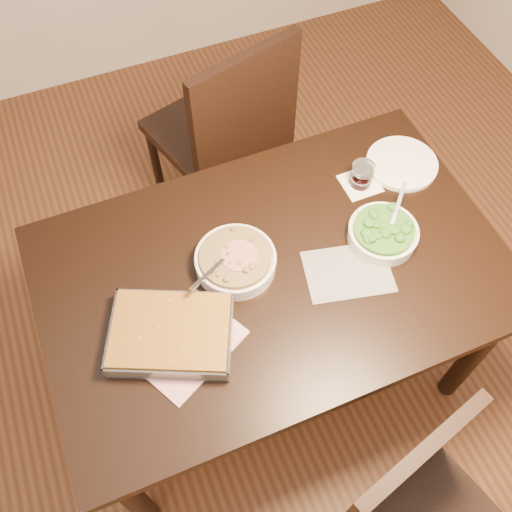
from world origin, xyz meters
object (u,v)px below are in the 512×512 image
stew_bowl (236,261)px  dinner_plate (402,164)px  table (273,284)px  baking_dish (171,333)px  broccoli_bowl (383,233)px  chair_far (227,130)px  wine_tumbler (362,175)px

stew_bowl → dinner_plate: 0.69m
table → baking_dish: size_ratio=3.43×
table → broccoli_bowl: bearing=-4.3°
broccoli_bowl → dinner_plate: size_ratio=0.90×
table → dinner_plate: bearing=20.5°
baking_dish → dinner_plate: bearing=43.2°
chair_far → stew_bowl: bearing=55.8°
table → baking_dish: bearing=-164.2°
stew_bowl → wine_tumbler: size_ratio=2.96×
table → broccoli_bowl: 0.38m
broccoli_bowl → dinner_plate: broccoli_bowl is taller
table → dinner_plate: dinner_plate is taller
broccoli_bowl → baking_dish: 0.71m
table → chair_far: chair_far is taller
broccoli_bowl → chair_far: chair_far is taller
stew_bowl → wine_tumbler: (0.50, 0.14, 0.01)m
table → chair_far: (0.13, 0.77, -0.10)m
dinner_plate → broccoli_bowl: bearing=-131.5°
dinner_plate → chair_far: 0.73m
stew_bowl → baking_dish: 0.29m
wine_tumbler → dinner_plate: 0.17m
table → chair_far: size_ratio=1.40×
table → wine_tumbler: 0.46m
baking_dish → wine_tumbler: size_ratio=4.82×
baking_dish → dinner_plate: 0.97m
stew_bowl → baking_dish: stew_bowl is taller
broccoli_bowl → baking_dish: size_ratio=0.53×
broccoli_bowl → stew_bowl: bearing=170.4°
stew_bowl → baking_dish: size_ratio=0.61×
table → stew_bowl: size_ratio=5.58×
table → broccoli_bowl: broccoli_bowl is taller
broccoli_bowl → chair_far: size_ratio=0.22×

